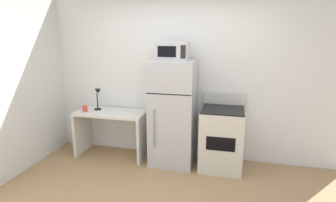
# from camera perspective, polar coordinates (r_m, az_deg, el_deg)

# --- Properties ---
(wall_back_white) EXTENTS (5.00, 0.10, 2.60)m
(wall_back_white) POSITION_cam_1_polar(r_m,az_deg,el_deg) (4.52, 2.99, 4.83)
(wall_back_white) COLOR silver
(wall_back_white) RESTS_ON ground
(desk) EXTENTS (1.13, 0.54, 0.75)m
(desk) POSITION_cam_1_polar(r_m,az_deg,el_deg) (4.73, -11.31, -4.76)
(desk) COLOR silver
(desk) RESTS_ON ground
(desk_lamp) EXTENTS (0.14, 0.12, 0.35)m
(desk_lamp) POSITION_cam_1_polar(r_m,az_deg,el_deg) (4.74, -13.97, 1.04)
(desk_lamp) COLOR black
(desk_lamp) RESTS_ON desk
(coffee_mug) EXTENTS (0.08, 0.08, 0.09)m
(coffee_mug) POSITION_cam_1_polar(r_m,az_deg,el_deg) (4.76, -16.39, -1.47)
(coffee_mug) COLOR #D83F33
(coffee_mug) RESTS_ON desk
(refrigerator) EXTENTS (0.66, 0.62, 1.61)m
(refrigerator) POSITION_cam_1_polar(r_m,az_deg,el_deg) (4.30, 1.01, -2.42)
(refrigerator) COLOR #B7B7BC
(refrigerator) RESTS_ON ground
(microwave) EXTENTS (0.46, 0.35, 0.26)m
(microwave) POSITION_cam_1_polar(r_m,az_deg,el_deg) (4.11, 1.00, 10.09)
(microwave) COLOR #B7B7BC
(microwave) RESTS_ON refrigerator
(oven_range) EXTENTS (0.62, 0.61, 1.10)m
(oven_range) POSITION_cam_1_polar(r_m,az_deg,el_deg) (4.32, 10.76, -7.36)
(oven_range) COLOR beige
(oven_range) RESTS_ON ground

